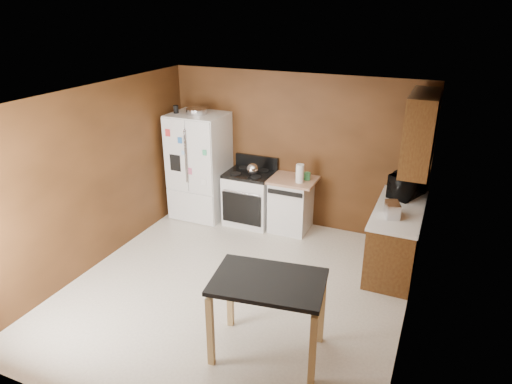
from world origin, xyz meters
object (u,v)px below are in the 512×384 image
Objects in this scene: toaster at (392,210)px; kettle at (253,169)px; paper_towel at (300,173)px; gas_range at (250,197)px; dishwasher at (291,204)px; island at (268,292)px; green_canister at (307,176)px; refrigerator at (200,166)px; roasting_pan at (197,111)px; microwave at (408,185)px; pen_cup at (176,109)px.

kettle is at bearing 144.82° from toaster.
paper_towel is 1.05m from gas_range.
dishwasher is at bearing 1.94° from gas_range.
paper_towel is 0.24× the size of island.
toaster is at bearing -16.90° from kettle.
refrigerator is at bearing -175.67° from green_canister.
paper_towel reaches higher than gas_range.
dishwasher is at bearing 2.64° from roasting_pan.
toaster is 2.56m from gas_range.
refrigerator is at bearing 149.30° from toaster.
gas_range is (0.91, 0.06, -0.44)m from refrigerator.
roasting_pan is 3.04× the size of green_canister.
kettle and toaster have the same top height.
toaster is (2.29, -0.69, 0.00)m from kettle.
toaster is 0.82m from microwave.
dishwasher is (0.72, 0.02, -0.01)m from gas_range.
gas_range is (-0.95, -0.08, -0.49)m from green_canister.
dishwasher is (-0.16, 0.10, -0.58)m from paper_towel.
green_canister is (1.87, 0.13, -0.90)m from roasting_pan.
paper_towel is 0.19m from green_canister.
toaster is at bearing -9.97° from pen_cup.
roasting_pan is at bearing 179.33° from paper_towel.
roasting_pan is at bearing 177.79° from kettle.
green_canister is at bearing 130.43° from toaster.
kettle is at bearing -178.70° from paper_towel.
pen_cup is 1.60m from kettle.
refrigerator is 1.69m from dishwasher.
gas_range is (-0.09, 0.09, -0.54)m from kettle.
pen_cup is at bearing -164.00° from roasting_pan.
kettle is 0.33× the size of microwave.
paper_towel is 1.10× the size of toaster.
toaster is 0.15× the size of refrigerator.
kettle is at bearing -2.21° from roasting_pan.
kettle is 0.79m from paper_towel.
kettle reaches higher than green_canister.
microwave is 3.38m from refrigerator.
island is at bearing -49.15° from roasting_pan.
refrigerator reaches higher than dishwasher.
pen_cup is 3.94m from island.
pen_cup is 0.21× the size of microwave.
paper_towel is 1.80m from refrigerator.
green_canister is at bearing 4.03° from roasting_pan.
toaster is at bearing -162.88° from microwave.
kettle is 0.67× the size of paper_towel.
green_canister is 2.92m from island.
dishwasher is at bearing 113.70° from microwave.
toaster reaches higher than island.
gas_range is at bearing -175.17° from green_canister.
refrigerator reaches higher than microwave.
pen_cup is 0.07× the size of refrigerator.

